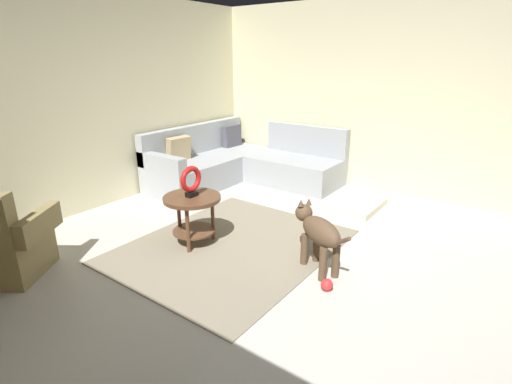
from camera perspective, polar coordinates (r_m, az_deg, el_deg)
ground_plane at (r=3.75m, az=3.43°, el=-12.37°), size 6.00×6.00×0.10m
wall_back at (r=5.40m, az=-24.04°, el=11.66°), size 6.00×0.12×2.70m
wall_right at (r=5.92m, az=19.78°, el=12.71°), size 0.12×6.00×2.70m
area_rug at (r=4.19m, az=-3.56°, el=-7.89°), size 2.30×1.90×0.01m
sectional_couch at (r=6.20m, az=-2.24°, el=4.07°), size 2.20×2.25×0.88m
armchair at (r=4.18m, az=-33.27°, el=-6.52°), size 0.95×1.00×0.88m
side_table at (r=4.13m, az=-9.29°, el=-2.23°), size 0.60×0.60×0.54m
torus_sculpture at (r=4.04m, az=-9.51°, el=1.66°), size 0.28×0.08×0.33m
dog_bed_mat at (r=5.35m, az=14.33°, el=-1.82°), size 0.80×0.60×0.09m
dog at (r=3.66m, az=9.10°, el=-5.83°), size 0.46×0.77×0.63m
dog_toy_ball at (r=3.50m, az=10.32°, el=-13.26°), size 0.11×0.11×0.11m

